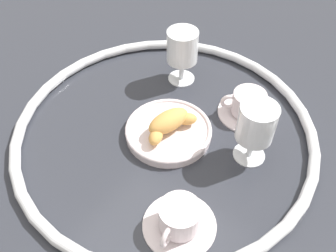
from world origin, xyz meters
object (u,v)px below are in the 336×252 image
at_px(pastry_plate, 168,131).
at_px(coffee_cup_far, 248,105).
at_px(juice_glass_left, 256,126).
at_px(coffee_cup_near, 179,219).
at_px(croissant_large, 169,123).
at_px(juice_glass_right, 182,48).

distance_m(pastry_plate, coffee_cup_far, 0.20).
bearing_deg(coffee_cup_far, juice_glass_left, 30.49).
relative_size(coffee_cup_near, coffee_cup_far, 1.00).
xyz_separation_m(pastry_plate, juice_glass_left, (-0.05, 0.17, 0.08)).
xyz_separation_m(croissant_large, coffee_cup_near, (0.17, 0.14, -0.02)).
relative_size(croissant_large, juice_glass_right, 0.94).
height_order(coffee_cup_near, juice_glass_left, juice_glass_left).
bearing_deg(coffee_cup_far, juice_glass_right, -94.57).
distance_m(pastry_plate, croissant_large, 0.03).
relative_size(coffee_cup_near, juice_glass_left, 0.97).
bearing_deg(coffee_cup_far, pastry_plate, -33.70).
distance_m(coffee_cup_near, juice_glass_left, 0.23).
distance_m(coffee_cup_far, juice_glass_right, 0.21).
xyz_separation_m(pastry_plate, juice_glass_right, (-0.18, -0.09, 0.08)).
bearing_deg(croissant_large, pastry_plate, -106.49).
relative_size(pastry_plate, juice_glass_right, 1.37).
height_order(pastry_plate, croissant_large, croissant_large).
xyz_separation_m(croissant_large, juice_glass_right, (-0.18, -0.09, 0.05)).
xyz_separation_m(coffee_cup_near, juice_glass_left, (-0.22, 0.03, 0.07)).
height_order(coffee_cup_near, juice_glass_right, juice_glass_right).
bearing_deg(juice_glass_right, juice_glass_left, 64.43).
relative_size(juice_glass_left, juice_glass_right, 1.00).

